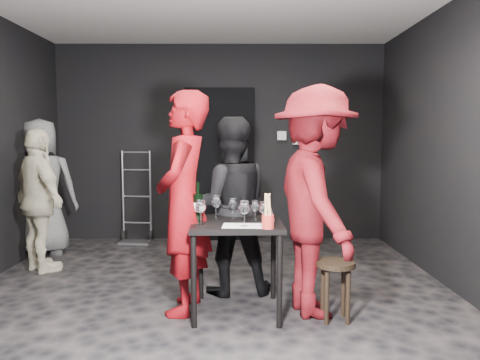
{
  "coord_description": "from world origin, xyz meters",
  "views": [
    {
      "loc": [
        0.26,
        -4.01,
        1.42
      ],
      "look_at": [
        0.27,
        0.25,
        1.04
      ],
      "focal_mm": 35.0,
      "sensor_mm": 36.0,
      "label": 1
    }
  ],
  "objects_px": {
    "hand_truck": "(137,226)",
    "wine_bottle": "(198,207)",
    "man_maroon": "(316,176)",
    "tasting_table": "(237,233)",
    "server_red": "(183,180)",
    "bystander_grey": "(42,180)",
    "breadstick_cup": "(268,212)",
    "bystander_cream": "(39,199)",
    "woman_black": "(230,199)",
    "stool": "(336,275)"
  },
  "relations": [
    {
      "from": "hand_truck",
      "to": "wine_bottle",
      "type": "relative_size",
      "value": 3.88
    },
    {
      "from": "man_maroon",
      "to": "tasting_table",
      "type": "bearing_deg",
      "value": 78.13
    },
    {
      "from": "server_red",
      "to": "wine_bottle",
      "type": "distance_m",
      "value": 0.25
    },
    {
      "from": "bystander_grey",
      "to": "breadstick_cup",
      "type": "relative_size",
      "value": 6.43
    },
    {
      "from": "tasting_table",
      "to": "bystander_grey",
      "type": "bearing_deg",
      "value": 141.16
    },
    {
      "from": "server_red",
      "to": "bystander_cream",
      "type": "bearing_deg",
      "value": -118.24
    },
    {
      "from": "woman_black",
      "to": "man_maroon",
      "type": "distance_m",
      "value": 0.9
    },
    {
      "from": "tasting_table",
      "to": "wine_bottle",
      "type": "relative_size",
      "value": 2.34
    },
    {
      "from": "man_maroon",
      "to": "bystander_grey",
      "type": "bearing_deg",
      "value": 46.81
    },
    {
      "from": "tasting_table",
      "to": "wine_bottle",
      "type": "bearing_deg",
      "value": -172.92
    },
    {
      "from": "tasting_table",
      "to": "server_red",
      "type": "height_order",
      "value": "server_red"
    },
    {
      "from": "stool",
      "to": "wine_bottle",
      "type": "relative_size",
      "value": 1.47
    },
    {
      "from": "stool",
      "to": "woman_black",
      "type": "relative_size",
      "value": 0.27
    },
    {
      "from": "woman_black",
      "to": "bystander_grey",
      "type": "xyz_separation_m",
      "value": [
        -2.3,
        1.41,
        0.04
      ]
    },
    {
      "from": "stool",
      "to": "server_red",
      "type": "distance_m",
      "value": 1.41
    },
    {
      "from": "stool",
      "to": "breadstick_cup",
      "type": "height_order",
      "value": "breadstick_cup"
    },
    {
      "from": "man_maroon",
      "to": "breadstick_cup",
      "type": "bearing_deg",
      "value": 115.06
    },
    {
      "from": "server_red",
      "to": "bystander_grey",
      "type": "relative_size",
      "value": 1.19
    },
    {
      "from": "wine_bottle",
      "to": "breadstick_cup",
      "type": "xyz_separation_m",
      "value": [
        0.54,
        -0.26,
        0.0
      ]
    },
    {
      "from": "hand_truck",
      "to": "bystander_grey",
      "type": "bearing_deg",
      "value": -140.13
    },
    {
      "from": "tasting_table",
      "to": "breadstick_cup",
      "type": "height_order",
      "value": "breadstick_cup"
    },
    {
      "from": "bystander_cream",
      "to": "wine_bottle",
      "type": "relative_size",
      "value": 4.83
    },
    {
      "from": "server_red",
      "to": "breadstick_cup",
      "type": "distance_m",
      "value": 0.77
    },
    {
      "from": "stool",
      "to": "server_red",
      "type": "xyz_separation_m",
      "value": [
        -1.2,
        0.22,
        0.72
      ]
    },
    {
      "from": "server_red",
      "to": "bystander_grey",
      "type": "height_order",
      "value": "server_red"
    },
    {
      "from": "man_maroon",
      "to": "bystander_cream",
      "type": "distance_m",
      "value": 2.98
    },
    {
      "from": "tasting_table",
      "to": "man_maroon",
      "type": "height_order",
      "value": "man_maroon"
    },
    {
      "from": "man_maroon",
      "to": "wine_bottle",
      "type": "xyz_separation_m",
      "value": [
        -0.94,
        -0.02,
        -0.24
      ]
    },
    {
      "from": "hand_truck",
      "to": "bystander_cream",
      "type": "bearing_deg",
      "value": -110.84
    },
    {
      "from": "hand_truck",
      "to": "server_red",
      "type": "xyz_separation_m",
      "value": [
        0.95,
        -2.54,
        0.86
      ]
    },
    {
      "from": "hand_truck",
      "to": "wine_bottle",
      "type": "bearing_deg",
      "value": -61.82
    },
    {
      "from": "bystander_cream",
      "to": "bystander_grey",
      "type": "height_order",
      "value": "bystander_grey"
    },
    {
      "from": "bystander_grey",
      "to": "stool",
      "type": "bearing_deg",
      "value": 134.92
    },
    {
      "from": "hand_truck",
      "to": "tasting_table",
      "type": "xyz_separation_m",
      "value": [
        1.38,
        -2.57,
        0.43
      ]
    },
    {
      "from": "server_red",
      "to": "bystander_cream",
      "type": "height_order",
      "value": "server_red"
    },
    {
      "from": "woman_black",
      "to": "breadstick_cup",
      "type": "relative_size",
      "value": 6.12
    },
    {
      "from": "tasting_table",
      "to": "man_maroon",
      "type": "bearing_deg",
      "value": -1.36
    },
    {
      "from": "hand_truck",
      "to": "stool",
      "type": "bearing_deg",
      "value": -46.21
    },
    {
      "from": "man_maroon",
      "to": "breadstick_cup",
      "type": "xyz_separation_m",
      "value": [
        -0.4,
        -0.28,
        -0.24
      ]
    },
    {
      "from": "woman_black",
      "to": "wine_bottle",
      "type": "height_order",
      "value": "woman_black"
    },
    {
      "from": "wine_bottle",
      "to": "breadstick_cup",
      "type": "relative_size",
      "value": 1.14
    },
    {
      "from": "bystander_cream",
      "to": "wine_bottle",
      "type": "distance_m",
      "value": 2.15
    },
    {
      "from": "tasting_table",
      "to": "server_red",
      "type": "relative_size",
      "value": 0.35
    },
    {
      "from": "hand_truck",
      "to": "man_maroon",
      "type": "distance_m",
      "value": 3.4
    },
    {
      "from": "stool",
      "to": "wine_bottle",
      "type": "height_order",
      "value": "wine_bottle"
    },
    {
      "from": "stool",
      "to": "breadstick_cup",
      "type": "distance_m",
      "value": 0.75
    },
    {
      "from": "tasting_table",
      "to": "wine_bottle",
      "type": "distance_m",
      "value": 0.38
    },
    {
      "from": "tasting_table",
      "to": "man_maroon",
      "type": "distance_m",
      "value": 0.78
    },
    {
      "from": "stool",
      "to": "bystander_cream",
      "type": "xyz_separation_m",
      "value": [
        -2.85,
        1.35,
        0.41
      ]
    },
    {
      "from": "man_maroon",
      "to": "bystander_grey",
      "type": "xyz_separation_m",
      "value": [
        -3.0,
        1.92,
        -0.21
      ]
    }
  ]
}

